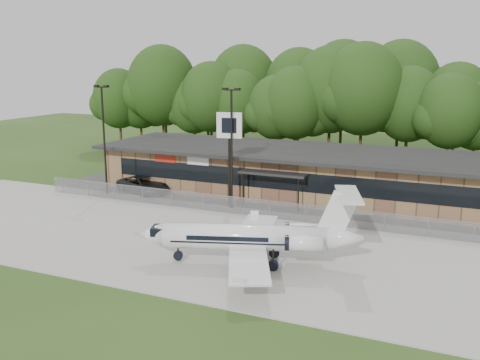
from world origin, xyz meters
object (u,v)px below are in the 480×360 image
at_px(pole_sign, 229,136).
at_px(terminal, 313,173).
at_px(suv, 143,185).
at_px(business_jet, 253,238).

bearing_deg(pole_sign, terminal, 41.43).
bearing_deg(terminal, suv, -159.60).
xyz_separation_m(business_jet, pole_sign, (-6.85, 11.48, 4.55)).
bearing_deg(suv, pole_sign, -81.27).
relative_size(business_jet, pole_sign, 1.72).
height_order(business_jet, pole_sign, pole_sign).
height_order(terminal, suv, terminal).
bearing_deg(business_jet, suv, 123.77).
relative_size(terminal, business_jet, 2.92).
xyz_separation_m(suv, pole_sign, (9.79, -1.52, 5.46)).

